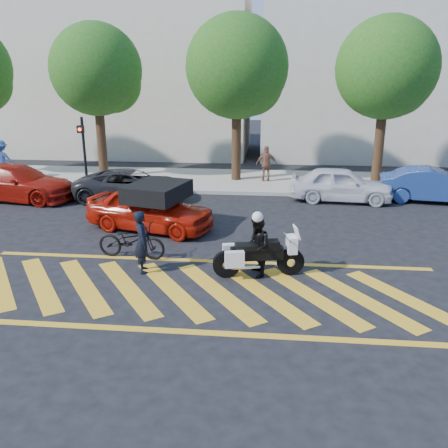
# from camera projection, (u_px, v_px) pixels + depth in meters

# --- Properties ---
(ground) EXTENTS (90.00, 90.00, 0.00)m
(ground) POSITION_uv_depth(u_px,v_px,m) (197.00, 291.00, 11.31)
(ground) COLOR black
(ground) RESTS_ON ground
(sidewalk) EXTENTS (60.00, 5.00, 0.15)m
(sidewalk) POSITION_uv_depth(u_px,v_px,m) (236.00, 181.00, 22.67)
(sidewalk) COLOR #9E998E
(sidewalk) RESTS_ON ground
(crosswalk) EXTENTS (12.33, 4.00, 0.01)m
(crosswalk) POSITION_uv_depth(u_px,v_px,m) (195.00, 290.00, 11.31)
(crosswalk) COLOR gold
(crosswalk) RESTS_ON ground
(building_left) EXTENTS (16.00, 8.00, 10.00)m
(building_left) POSITION_uv_depth(u_px,v_px,m) (124.00, 73.00, 30.50)
(building_left) COLOR beige
(building_left) RESTS_ON ground
(building_right) EXTENTS (16.00, 8.00, 11.00)m
(building_right) POSITION_uv_depth(u_px,v_px,m) (396.00, 65.00, 28.70)
(building_right) COLOR beige
(building_right) RESTS_ON ground
(tree_left) EXTENTS (4.20, 4.20, 7.26)m
(tree_left) POSITION_uv_depth(u_px,v_px,m) (99.00, 73.00, 21.87)
(tree_left) COLOR black
(tree_left) RESTS_ON ground
(tree_center) EXTENTS (4.60, 4.60, 7.56)m
(tree_center) POSITION_uv_depth(u_px,v_px,m) (240.00, 71.00, 21.21)
(tree_center) COLOR black
(tree_center) RESTS_ON ground
(tree_right) EXTENTS (4.40, 4.40, 7.41)m
(tree_right) POSITION_uv_depth(u_px,v_px,m) (389.00, 72.00, 20.59)
(tree_right) COLOR black
(tree_right) RESTS_ON ground
(signal_pole) EXTENTS (0.28, 0.43, 3.20)m
(signal_pole) POSITION_uv_depth(u_px,v_px,m) (83.00, 147.00, 20.60)
(signal_pole) COLOR black
(signal_pole) RESTS_ON ground
(officer_bike) EXTENTS (0.57, 0.70, 1.65)m
(officer_bike) POSITION_uv_depth(u_px,v_px,m) (142.00, 242.00, 12.17)
(officer_bike) COLOR black
(officer_bike) RESTS_ON ground
(bicycle) EXTENTS (2.00, 0.88, 1.02)m
(bicycle) POSITION_uv_depth(u_px,v_px,m) (131.00, 241.00, 13.19)
(bicycle) COLOR black
(bicycle) RESTS_ON ground
(police_motorcycle) EXTENTS (2.33, 0.96, 1.04)m
(police_motorcycle) POSITION_uv_depth(u_px,v_px,m) (257.00, 255.00, 11.99)
(police_motorcycle) COLOR black
(police_motorcycle) RESTS_ON ground
(officer_moto) EXTENTS (0.74, 0.87, 1.57)m
(officer_moto) POSITION_uv_depth(u_px,v_px,m) (257.00, 247.00, 11.93)
(officer_moto) COLOR black
(officer_moto) RESTS_ON ground
(red_convertible) EXTENTS (4.53, 2.74, 1.44)m
(red_convertible) POSITION_uv_depth(u_px,v_px,m) (150.00, 209.00, 15.57)
(red_convertible) COLOR #B21608
(red_convertible) RESTS_ON ground
(parked_left) EXTENTS (5.14, 2.58, 1.43)m
(parked_left) POSITION_uv_depth(u_px,v_px,m) (16.00, 183.00, 19.34)
(parked_left) COLOR #9A1209
(parked_left) RESTS_ON ground
(parked_mid_left) EXTENTS (4.58, 2.25, 1.25)m
(parked_mid_left) POSITION_uv_depth(u_px,v_px,m) (131.00, 185.00, 19.29)
(parked_mid_left) COLOR black
(parked_mid_left) RESTS_ON ground
(parked_mid_right) EXTENTS (4.20, 1.94, 1.39)m
(parked_mid_right) POSITION_uv_depth(u_px,v_px,m) (341.00, 184.00, 19.13)
(parked_mid_right) COLOR silver
(parked_mid_right) RESTS_ON ground
(parked_right) EXTENTS (4.30, 2.00, 1.36)m
(parked_right) POSITION_uv_depth(u_px,v_px,m) (433.00, 185.00, 19.04)
(parked_right) COLOR navy
(parked_right) RESTS_ON ground
(pedestrian_left) EXTENTS (1.27, 0.84, 1.84)m
(pedestrian_left) POSITION_uv_depth(u_px,v_px,m) (2.00, 160.00, 22.46)
(pedestrian_left) COLOR #375898
(pedestrian_left) RESTS_ON sidewalk
(pedestrian_right) EXTENTS (0.99, 0.48, 1.64)m
(pedestrian_right) POSITION_uv_depth(u_px,v_px,m) (266.00, 164.00, 22.01)
(pedestrian_right) COLOR brown
(pedestrian_right) RESTS_ON sidewalk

